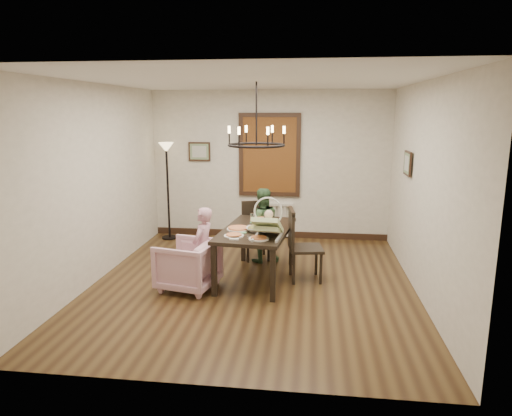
% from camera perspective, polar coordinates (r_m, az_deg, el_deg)
% --- Properties ---
extents(room_shell, '(4.51, 5.00, 2.81)m').
position_cam_1_polar(room_shell, '(6.58, -0.03, 3.19)').
color(room_shell, '#533B1C').
rests_on(room_shell, ground).
extents(dining_table, '(1.08, 1.71, 0.76)m').
position_cam_1_polar(dining_table, '(6.57, 0.05, -3.31)').
color(dining_table, black).
rests_on(dining_table, room_shell).
extents(chair_far, '(0.53, 0.53, 0.95)m').
position_cam_1_polar(chair_far, '(7.53, 0.03, -2.85)').
color(chair_far, black).
rests_on(chair_far, room_shell).
extents(chair_right, '(0.54, 0.54, 1.06)m').
position_cam_1_polar(chair_right, '(6.62, 6.25, -4.53)').
color(chair_right, black).
rests_on(chair_right, room_shell).
extents(armchair, '(0.89, 0.88, 0.68)m').
position_cam_1_polar(armchair, '(6.39, -8.51, -7.03)').
color(armchair, '#DAA6B4').
rests_on(armchair, room_shell).
extents(elderly_woman, '(0.30, 0.39, 0.94)m').
position_cam_1_polar(elderly_woman, '(6.35, -6.61, -5.83)').
color(elderly_woman, '#C88D9E').
rests_on(elderly_woman, room_shell).
extents(seated_man, '(0.58, 0.51, 1.00)m').
position_cam_1_polar(seated_man, '(7.39, 0.72, -2.95)').
color(seated_man, '#375834').
rests_on(seated_man, room_shell).
extents(baby_bouncer, '(0.46, 0.61, 0.37)m').
position_cam_1_polar(baby_bouncer, '(6.06, 1.48, -1.98)').
color(baby_bouncer, beige).
rests_on(baby_bouncer, dining_table).
extents(salad_bowl, '(0.31, 0.31, 0.08)m').
position_cam_1_polar(salad_bowl, '(6.39, -0.08, -2.62)').
color(salad_bowl, white).
rests_on(salad_bowl, dining_table).
extents(pizza_platter, '(0.33, 0.33, 0.04)m').
position_cam_1_polar(pizza_platter, '(6.48, -2.23, -2.58)').
color(pizza_platter, tan).
rests_on(pizza_platter, dining_table).
extents(drinking_glass, '(0.07, 0.07, 0.13)m').
position_cam_1_polar(drinking_glass, '(6.54, 1.42, -2.02)').
color(drinking_glass, silver).
rests_on(drinking_glass, dining_table).
extents(window_blinds, '(1.00, 0.03, 1.40)m').
position_cam_1_polar(window_blinds, '(8.62, 1.70, 6.63)').
color(window_blinds, brown).
rests_on(window_blinds, room_shell).
extents(radiator, '(0.92, 0.12, 0.62)m').
position_cam_1_polar(radiator, '(8.85, 1.66, -1.44)').
color(radiator, silver).
rests_on(radiator, room_shell).
extents(picture_back, '(0.42, 0.03, 0.36)m').
position_cam_1_polar(picture_back, '(8.85, -7.09, 7.01)').
color(picture_back, black).
rests_on(picture_back, room_shell).
extents(picture_right, '(0.03, 0.42, 0.36)m').
position_cam_1_polar(picture_right, '(7.16, 18.43, 5.32)').
color(picture_right, black).
rests_on(picture_right, room_shell).
extents(floor_lamp, '(0.30, 0.30, 1.80)m').
position_cam_1_polar(floor_lamp, '(8.80, -10.95, 1.92)').
color(floor_lamp, black).
rests_on(floor_lamp, room_shell).
extents(chandelier, '(0.80, 0.80, 0.04)m').
position_cam_1_polar(chandelier, '(6.35, 0.05, 7.86)').
color(chandelier, black).
rests_on(chandelier, room_shell).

